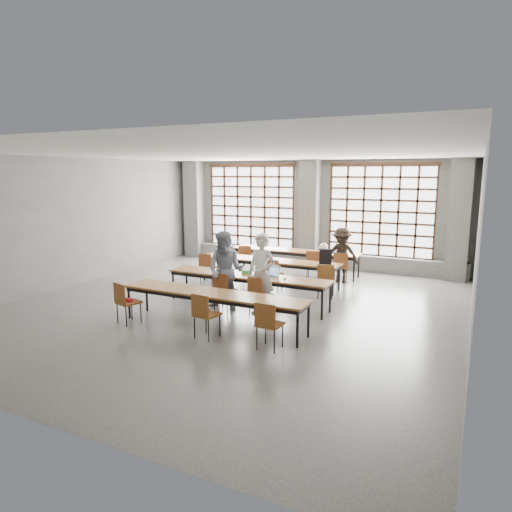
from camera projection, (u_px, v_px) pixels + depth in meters
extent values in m
plane|color=#4E4F4C|center=(234.00, 306.00, 10.66)|extent=(11.00, 11.00, 0.00)
plane|color=silver|center=(232.00, 153.00, 10.03)|extent=(11.00, 11.00, 0.00)
plane|color=#5A5A58|center=(312.00, 213.00, 15.21)|extent=(10.00, 0.00, 10.00)
plane|color=#5A5A58|center=(13.00, 285.00, 5.48)|extent=(10.00, 0.00, 10.00)
plane|color=#5A5A58|center=(73.00, 222.00, 12.50)|extent=(0.00, 11.00, 11.00)
plane|color=#5A5A58|center=(477.00, 248.00, 8.19)|extent=(0.00, 11.00, 11.00)
cube|color=#51514E|center=(195.00, 209.00, 16.90)|extent=(0.60, 0.55, 3.50)
cube|color=#51514E|center=(310.00, 214.00, 14.96)|extent=(0.60, 0.55, 3.50)
cube|color=#51514E|center=(459.00, 220.00, 13.02)|extent=(0.60, 0.55, 3.50)
cube|color=white|center=(252.00, 207.00, 16.13)|extent=(3.20, 0.02, 2.80)
cube|color=black|center=(251.00, 207.00, 16.06)|extent=(3.20, 0.05, 2.80)
cube|color=black|center=(251.00, 247.00, 16.32)|extent=(3.32, 0.07, 0.10)
cube|color=black|center=(251.00, 165.00, 15.80)|extent=(3.32, 0.07, 0.10)
cube|color=white|center=(381.00, 211.00, 14.20)|extent=(3.20, 0.02, 2.80)
cube|color=black|center=(381.00, 212.00, 14.13)|extent=(3.20, 0.05, 2.80)
cube|color=black|center=(378.00, 257.00, 14.39)|extent=(3.32, 0.07, 0.10)
cube|color=black|center=(383.00, 164.00, 13.87)|extent=(3.32, 0.07, 0.10)
cube|color=#51514E|center=(310.00, 258.00, 15.30)|extent=(9.80, 0.35, 0.50)
cube|color=brown|center=(295.00, 251.00, 14.07)|extent=(4.00, 0.70, 0.04)
cube|color=black|center=(295.00, 253.00, 14.08)|extent=(3.90, 0.64, 0.08)
cylinder|color=black|center=(236.00, 259.00, 14.71)|extent=(0.05, 0.05, 0.69)
cylinder|color=black|center=(244.00, 256.00, 15.22)|extent=(0.05, 0.05, 0.69)
cylinder|color=black|center=(354.00, 270.00, 13.05)|extent=(0.05, 0.05, 0.69)
cylinder|color=black|center=(359.00, 266.00, 13.56)|extent=(0.05, 0.05, 0.69)
cube|color=brown|center=(269.00, 260.00, 12.56)|extent=(4.00, 0.70, 0.04)
cube|color=black|center=(269.00, 262.00, 12.58)|extent=(3.90, 0.64, 0.08)
cylinder|color=black|center=(204.00, 269.00, 13.20)|extent=(0.05, 0.05, 0.69)
cylinder|color=black|center=(215.00, 265.00, 13.71)|extent=(0.05, 0.05, 0.69)
cylinder|color=black|center=(333.00, 282.00, 11.55)|extent=(0.05, 0.05, 0.69)
cylinder|color=black|center=(339.00, 278.00, 12.06)|extent=(0.05, 0.05, 0.69)
cube|color=brown|center=(247.00, 276.00, 10.66)|extent=(4.00, 0.70, 0.04)
cube|color=black|center=(247.00, 278.00, 10.67)|extent=(3.90, 0.64, 0.08)
cylinder|color=black|center=(173.00, 285.00, 11.29)|extent=(0.05, 0.05, 0.69)
cylinder|color=black|center=(187.00, 280.00, 11.81)|extent=(0.05, 0.05, 0.69)
cylinder|color=black|center=(322.00, 304.00, 9.64)|extent=(0.05, 0.05, 0.69)
cylinder|color=black|center=(330.00, 297.00, 10.15)|extent=(0.05, 0.05, 0.69)
cube|color=brown|center=(213.00, 293.00, 9.11)|extent=(4.00, 0.70, 0.04)
cube|color=black|center=(213.00, 296.00, 9.12)|extent=(3.90, 0.64, 0.08)
cylinder|color=black|center=(129.00, 303.00, 9.74)|extent=(0.05, 0.05, 0.69)
cylinder|color=black|center=(147.00, 296.00, 10.26)|extent=(0.05, 0.05, 0.69)
cylinder|color=black|center=(297.00, 329.00, 8.09)|extent=(0.05, 0.05, 0.69)
cylinder|color=black|center=(308.00, 320.00, 8.60)|extent=(0.05, 0.05, 0.69)
cube|color=brown|center=(247.00, 258.00, 14.23)|extent=(0.49, 0.49, 0.04)
cube|color=brown|center=(245.00, 252.00, 14.00)|extent=(0.40, 0.11, 0.40)
cylinder|color=black|center=(247.00, 265.00, 14.27)|extent=(0.02, 0.02, 0.45)
cube|color=brown|center=(314.00, 264.00, 13.28)|extent=(0.50, 0.50, 0.04)
cube|color=brown|center=(313.00, 258.00, 13.05)|extent=(0.40, 0.12, 0.40)
cylinder|color=black|center=(314.00, 272.00, 13.33)|extent=(0.02, 0.02, 0.45)
cube|color=brown|center=(341.00, 267.00, 12.94)|extent=(0.51, 0.51, 0.04)
cube|color=brown|center=(341.00, 260.00, 12.71)|extent=(0.40, 0.13, 0.40)
cylinder|color=black|center=(340.00, 275.00, 12.98)|extent=(0.02, 0.02, 0.45)
cube|color=brown|center=(209.00, 268.00, 12.81)|extent=(0.42, 0.42, 0.04)
cube|color=brown|center=(205.00, 261.00, 12.60)|extent=(0.40, 0.03, 0.40)
cylinder|color=black|center=(209.00, 276.00, 12.85)|extent=(0.02, 0.02, 0.45)
cube|color=brown|center=(274.00, 275.00, 11.95)|extent=(0.46, 0.46, 0.04)
cube|color=brown|center=(272.00, 268.00, 11.73)|extent=(0.40, 0.07, 0.40)
cylinder|color=black|center=(274.00, 283.00, 11.99)|extent=(0.02, 0.02, 0.45)
cube|color=brown|center=(325.00, 280.00, 11.35)|extent=(0.52, 0.52, 0.04)
cube|color=brown|center=(325.00, 273.00, 11.11)|extent=(0.39, 0.14, 0.40)
cylinder|color=black|center=(325.00, 289.00, 11.39)|extent=(0.02, 0.02, 0.45)
cube|color=brown|center=(225.00, 290.00, 10.35)|extent=(0.43, 0.43, 0.04)
cube|color=brown|center=(220.00, 282.00, 10.13)|extent=(0.40, 0.04, 0.40)
cylinder|color=black|center=(225.00, 300.00, 10.39)|extent=(0.02, 0.02, 0.45)
cube|color=brown|center=(260.00, 295.00, 9.96)|extent=(0.49, 0.49, 0.04)
cube|color=brown|center=(255.00, 287.00, 9.76)|extent=(0.40, 0.11, 0.40)
cylinder|color=black|center=(260.00, 305.00, 10.00)|extent=(0.02, 0.02, 0.45)
cube|color=brown|center=(129.00, 302.00, 9.40)|extent=(0.53, 0.53, 0.04)
cube|color=brown|center=(119.00, 293.00, 9.22)|extent=(0.39, 0.15, 0.40)
cylinder|color=black|center=(129.00, 313.00, 9.44)|extent=(0.02, 0.02, 0.45)
cube|color=brown|center=(207.00, 315.00, 8.58)|extent=(0.47, 0.47, 0.04)
cube|color=brown|center=(200.00, 305.00, 8.38)|extent=(0.40, 0.08, 0.40)
cylinder|color=black|center=(207.00, 326.00, 8.62)|extent=(0.02, 0.02, 0.45)
cube|color=brown|center=(270.00, 324.00, 8.02)|extent=(0.43, 0.43, 0.04)
cube|color=brown|center=(265.00, 315.00, 7.81)|extent=(0.40, 0.04, 0.40)
cylinder|color=black|center=(270.00, 337.00, 8.06)|extent=(0.02, 0.02, 0.45)
imported|color=silver|center=(261.00, 274.00, 9.92)|extent=(0.70, 0.50, 1.80)
imported|color=#19234C|center=(226.00, 271.00, 10.31)|extent=(0.94, 0.77, 1.79)
imported|color=black|center=(341.00, 255.00, 12.93)|extent=(1.09, 0.74, 1.56)
cube|color=#B6B5BA|center=(270.00, 276.00, 10.46)|extent=(0.43, 0.38, 0.02)
cube|color=black|center=(269.00, 276.00, 10.45)|extent=(0.35, 0.29, 0.00)
cube|color=#B6B5BA|center=(274.00, 270.00, 10.53)|extent=(0.36, 0.21, 0.26)
cube|color=#87ADEA|center=(274.00, 272.00, 10.52)|extent=(0.30, 0.17, 0.21)
cube|color=#B3B3B8|center=(338.00, 253.00, 13.53)|extent=(0.41, 0.34, 0.02)
cube|color=black|center=(338.00, 253.00, 13.52)|extent=(0.34, 0.25, 0.00)
cube|color=#B3B3B8|center=(341.00, 248.00, 13.61)|extent=(0.37, 0.15, 0.26)
cube|color=#93BDFF|center=(340.00, 249.00, 13.61)|extent=(0.31, 0.12, 0.21)
ellipsoid|color=silver|center=(285.00, 278.00, 10.22)|extent=(0.10, 0.07, 0.04)
cube|color=green|center=(247.00, 272.00, 10.74)|extent=(0.26, 0.18, 0.09)
cube|color=black|center=(252.00, 276.00, 10.49)|extent=(0.14, 0.09, 0.01)
cube|color=white|center=(258.00, 259.00, 12.65)|extent=(0.33, 0.25, 0.00)
cube|color=white|center=(272.00, 260.00, 12.52)|extent=(0.32, 0.25, 0.00)
cube|color=black|center=(325.00, 257.00, 11.88)|extent=(0.37, 0.29, 0.40)
ellipsoid|color=silver|center=(324.00, 247.00, 13.70)|extent=(0.32, 0.29, 0.29)
cube|color=#A91421|center=(128.00, 300.00, 9.39)|extent=(0.22, 0.14, 0.06)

